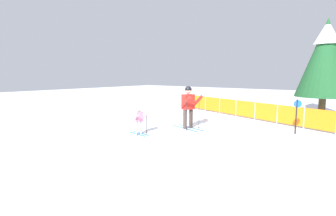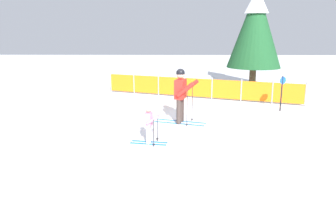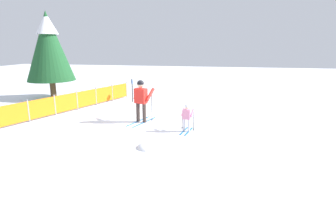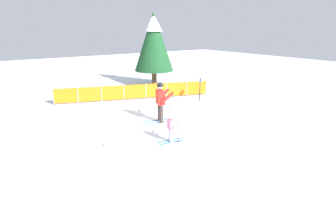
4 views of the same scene
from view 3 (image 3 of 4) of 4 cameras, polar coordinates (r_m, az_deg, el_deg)
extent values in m
plane|color=white|center=(11.06, -7.08, -3.00)|extent=(60.00, 60.00, 0.00)
cube|color=#1966B2|center=(11.11, -6.48, -2.86)|extent=(1.60, 0.54, 0.02)
cube|color=#1966B2|center=(10.94, -5.13, -3.09)|extent=(1.60, 0.54, 0.02)
cylinder|color=#3F332D|center=(11.00, -6.54, -0.85)|extent=(0.16, 0.16, 0.79)
cylinder|color=#3F332D|center=(10.83, -5.18, -1.05)|extent=(0.16, 0.16, 0.79)
cube|color=red|center=(10.76, -5.95, 2.66)|extent=(0.41, 0.55, 0.61)
cylinder|color=red|center=(11.12, -6.55, 3.22)|extent=(0.57, 0.28, 0.50)
cylinder|color=red|center=(10.79, -3.89, 2.96)|extent=(0.57, 0.28, 0.50)
sphere|color=#D8AD8C|center=(10.69, -6.01, 5.09)|extent=(0.26, 0.26, 0.26)
sphere|color=black|center=(10.68, -6.02, 5.34)|extent=(0.28, 0.28, 0.28)
cylinder|color=black|center=(11.30, -6.34, 0.57)|extent=(0.02, 0.02, 1.22)
cylinder|color=black|center=(11.44, -6.27, -2.12)|extent=(0.07, 0.07, 0.01)
cylinder|color=black|center=(10.95, -3.56, 0.21)|extent=(0.02, 0.02, 1.22)
cylinder|color=black|center=(11.09, -3.52, -2.56)|extent=(0.07, 0.07, 0.01)
cube|color=#1966B2|center=(9.83, 3.49, -4.99)|extent=(0.97, 0.20, 0.02)
cube|color=#1966B2|center=(9.78, 4.53, -5.11)|extent=(0.97, 0.20, 0.02)
cylinder|color=silver|center=(9.75, 3.51, -3.65)|extent=(0.09, 0.09, 0.46)
cylinder|color=silver|center=(9.70, 4.56, -3.76)|extent=(0.09, 0.09, 0.46)
cube|color=pink|center=(9.62, 4.07, -1.37)|extent=(0.21, 0.31, 0.36)
cylinder|color=pink|center=(9.80, 3.33, -0.85)|extent=(0.35, 0.13, 0.27)
cylinder|color=pink|center=(9.70, 5.35, -1.04)|extent=(0.35, 0.13, 0.27)
sphere|color=#D8AD8C|center=(9.55, 4.10, 0.21)|extent=(0.15, 0.15, 0.15)
sphere|color=white|center=(9.54, 4.10, 0.37)|extent=(0.16, 0.16, 0.16)
cylinder|color=black|center=(9.93, 3.12, -2.68)|extent=(0.02, 0.02, 0.72)
cylinder|color=black|center=(10.02, 3.10, -4.33)|extent=(0.07, 0.07, 0.01)
cylinder|color=black|center=(9.81, 5.61, -2.93)|extent=(0.02, 0.02, 0.72)
cylinder|color=black|center=(9.90, 5.57, -4.59)|extent=(0.07, 0.07, 0.01)
cylinder|color=gray|center=(12.31, -28.12, -0.54)|extent=(0.06, 0.06, 0.95)
cylinder|color=gray|center=(12.96, -23.41, 0.59)|extent=(0.06, 0.06, 0.95)
cylinder|color=gray|center=(13.70, -19.19, 1.60)|extent=(0.06, 0.06, 0.95)
cylinder|color=gray|center=(14.51, -15.41, 2.49)|extent=(0.06, 0.06, 0.95)
cylinder|color=gray|center=(15.38, -12.04, 3.28)|extent=(0.06, 0.06, 0.95)
cylinder|color=gray|center=(16.30, -9.04, 3.98)|extent=(0.06, 0.06, 0.95)
cube|color=orange|center=(12.02, -30.65, -1.15)|extent=(1.19, 0.45, 0.80)
cube|color=orange|center=(12.63, -25.71, 0.04)|extent=(1.19, 0.45, 0.80)
cube|color=orange|center=(13.32, -21.24, 1.11)|extent=(1.19, 0.45, 0.80)
cube|color=orange|center=(14.10, -17.25, 2.06)|extent=(1.19, 0.45, 0.80)
cube|color=orange|center=(14.94, -13.68, 2.90)|extent=(1.19, 0.45, 0.80)
cube|color=orange|center=(15.84, -10.50, 3.64)|extent=(1.19, 0.45, 0.80)
cylinder|color=#4C3823|center=(17.32, -23.73, 3.76)|extent=(0.34, 0.34, 1.07)
cone|color=#1B4F27|center=(17.13, -24.54, 12.12)|extent=(2.72, 2.72, 3.99)
cone|color=white|center=(17.17, -24.97, 16.36)|extent=(1.23, 1.23, 1.20)
cylinder|color=black|center=(14.87, -7.78, 3.80)|extent=(0.05, 0.05, 1.30)
cylinder|color=blue|center=(14.83, -7.87, 5.69)|extent=(0.25, 0.16, 0.28)
ellipsoid|color=white|center=(8.34, -4.44, -8.52)|extent=(0.74, 0.63, 0.30)
camera|label=1|loc=(17.10, 31.38, 8.63)|focal=28.00mm
camera|label=2|loc=(12.15, 47.61, 8.21)|focal=35.00mm
camera|label=4|loc=(7.32, 68.57, 11.58)|focal=28.00mm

